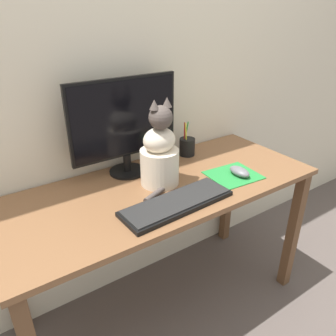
{
  "coord_description": "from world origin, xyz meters",
  "views": [
    {
      "loc": [
        -0.68,
        -1.05,
        1.44
      ],
      "look_at": [
        -0.02,
        -0.07,
        0.86
      ],
      "focal_mm": 35.0,
      "sensor_mm": 36.0,
      "label": 1
    }
  ],
  "objects_px": {
    "cat": "(160,154)",
    "computer_mouse_right": "(239,171)",
    "monitor": "(125,123)",
    "pen_cup": "(187,146)",
    "keyboard": "(177,203)"
  },
  "relations": [
    {
      "from": "monitor",
      "to": "computer_mouse_right",
      "type": "bearing_deg",
      "value": -38.49
    },
    {
      "from": "monitor",
      "to": "pen_cup",
      "type": "bearing_deg",
      "value": 0.88
    },
    {
      "from": "keyboard",
      "to": "pen_cup",
      "type": "height_order",
      "value": "pen_cup"
    },
    {
      "from": "computer_mouse_right",
      "to": "cat",
      "type": "xyz_separation_m",
      "value": [
        -0.34,
        0.15,
        0.12
      ]
    },
    {
      "from": "computer_mouse_right",
      "to": "cat",
      "type": "height_order",
      "value": "cat"
    },
    {
      "from": "cat",
      "to": "computer_mouse_right",
      "type": "bearing_deg",
      "value": -25.48
    },
    {
      "from": "monitor",
      "to": "keyboard",
      "type": "distance_m",
      "value": 0.43
    },
    {
      "from": "computer_mouse_right",
      "to": "keyboard",
      "type": "bearing_deg",
      "value": -173.84
    },
    {
      "from": "monitor",
      "to": "pen_cup",
      "type": "xyz_separation_m",
      "value": [
        0.35,
        0.01,
        -0.19
      ]
    },
    {
      "from": "monitor",
      "to": "pen_cup",
      "type": "distance_m",
      "value": 0.4
    },
    {
      "from": "monitor",
      "to": "cat",
      "type": "distance_m",
      "value": 0.21
    },
    {
      "from": "pen_cup",
      "to": "keyboard",
      "type": "bearing_deg",
      "value": -131.53
    },
    {
      "from": "computer_mouse_right",
      "to": "cat",
      "type": "distance_m",
      "value": 0.39
    },
    {
      "from": "keyboard",
      "to": "pen_cup",
      "type": "bearing_deg",
      "value": 45.85
    },
    {
      "from": "monitor",
      "to": "keyboard",
      "type": "bearing_deg",
      "value": -86.02
    }
  ]
}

